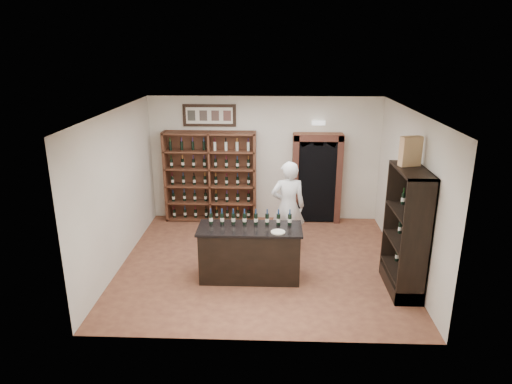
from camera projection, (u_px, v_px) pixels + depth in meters
floor at (262, 263)px, 9.07m from camera, size 5.50×5.50×0.00m
ceiling at (262, 111)px, 8.14m from camera, size 5.50×5.50×0.00m
wall_back at (265, 159)px, 10.98m from camera, size 5.50×0.04×3.00m
wall_left at (118, 189)px, 8.71m from camera, size 0.04×5.00×3.00m
wall_right at (409, 193)px, 8.51m from camera, size 0.04×5.00×3.00m
wine_shelf at (211, 176)px, 11.00m from camera, size 2.20×0.38×2.20m
framed_picture at (209, 115)px, 10.68m from camera, size 1.25×0.04×0.52m
arched_doorway at (317, 176)px, 10.89m from camera, size 1.17×0.35×2.17m
emergency_light at (319, 123)px, 10.58m from camera, size 0.30×0.10×0.10m
tasting_counter at (250, 253)px, 8.36m from camera, size 1.88×0.78×1.00m
counter_bottle_0 at (211, 218)px, 8.33m from camera, size 0.07×0.07×0.30m
counter_bottle_1 at (222, 219)px, 8.33m from camera, size 0.07×0.07×0.30m
counter_bottle_2 at (233, 219)px, 8.32m from camera, size 0.07×0.07×0.30m
counter_bottle_3 at (245, 219)px, 8.31m from camera, size 0.07×0.07×0.30m
counter_bottle_4 at (256, 219)px, 8.30m from camera, size 0.07×0.07×0.30m
counter_bottle_5 at (267, 219)px, 8.30m from camera, size 0.07×0.07×0.30m
counter_bottle_6 at (278, 219)px, 8.29m from camera, size 0.07×0.07×0.30m
counter_bottle_7 at (290, 220)px, 8.28m from camera, size 0.07×0.07×0.30m
side_cabinet at (406, 250)px, 7.89m from camera, size 0.48×1.20×2.20m
shopkeeper at (288, 207)px, 9.34m from camera, size 0.75×0.53×1.93m
plate at (278, 232)px, 7.98m from camera, size 0.25×0.25×0.02m
wine_crate at (411, 151)px, 7.57m from camera, size 0.38×0.24×0.50m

